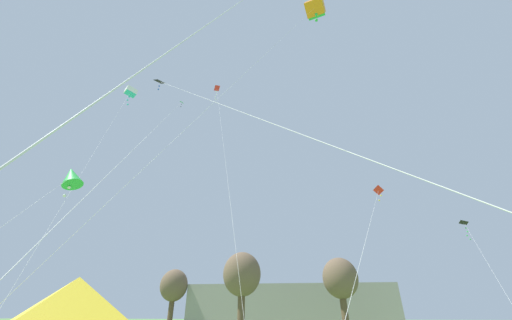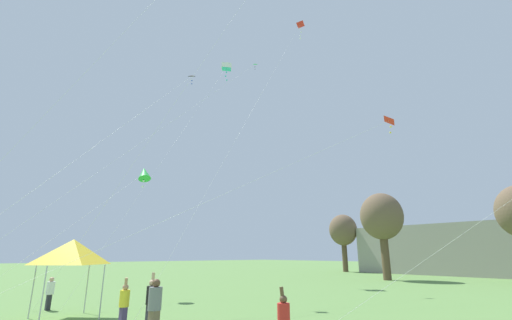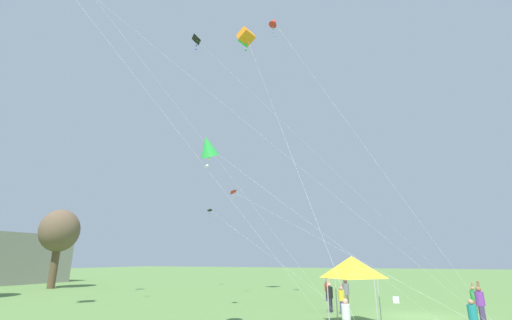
{
  "view_description": "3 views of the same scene",
  "coord_description": "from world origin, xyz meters",
  "px_view_note": "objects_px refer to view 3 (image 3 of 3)",
  "views": [
    {
      "loc": [
        -0.06,
        -2.4,
        2.66
      ],
      "look_at": [
        -1.58,
        9.48,
        9.0
      ],
      "focal_mm": 20.0,
      "sensor_mm": 36.0,
      "label": 1
    },
    {
      "loc": [
        12.76,
        -1.19,
        2.6
      ],
      "look_at": [
        -2.77,
        12.32,
        8.27
      ],
      "focal_mm": 24.0,
      "sensor_mm": 36.0,
      "label": 2
    },
    {
      "loc": [
        -22.54,
        0.45,
        3.07
      ],
      "look_at": [
        -5.07,
        7.68,
        8.56
      ],
      "focal_mm": 24.0,
      "sensor_mm": 36.0,
      "label": 3
    }
  ],
  "objects_px": {
    "kite_black_delta_0": "(211,212)",
    "kite_red_delta_2": "(237,194)",
    "person_grey_shirt": "(346,293)",
    "person_black_shirt": "(330,296)",
    "kite_orange_box_8": "(246,37)",
    "kite_red_diamond_3": "(274,23)",
    "person_red_shirt": "(327,289)",
    "person_purple_shirt": "(480,303)",
    "person_yellow_shirt": "(342,299)",
    "festival_tent": "(352,267)",
    "kite_green_diamond_5": "(208,147)",
    "kite_black_delta_6": "(205,47)",
    "person_green_shirt": "(474,298)",
    "person_white_shirt": "(346,317)",
    "cooler_box": "(396,300)",
    "person_teal_shirt": "(473,317)"
  },
  "relations": [
    {
      "from": "kite_black_delta_0",
      "to": "person_black_shirt",
      "type": "bearing_deg",
      "value": -129.27
    },
    {
      "from": "person_grey_shirt",
      "to": "person_black_shirt",
      "type": "bearing_deg",
      "value": -118.74
    },
    {
      "from": "person_grey_shirt",
      "to": "kite_red_delta_2",
      "type": "bearing_deg",
      "value": 153.64
    },
    {
      "from": "person_red_shirt",
      "to": "kite_green_diamond_5",
      "type": "distance_m",
      "value": 16.97
    },
    {
      "from": "person_purple_shirt",
      "to": "kite_red_diamond_3",
      "type": "relative_size",
      "value": 0.09
    },
    {
      "from": "festival_tent",
      "to": "kite_red_delta_2",
      "type": "xyz_separation_m",
      "value": [
        9.07,
        10.88,
        6.06
      ]
    },
    {
      "from": "kite_orange_box_8",
      "to": "person_black_shirt",
      "type": "bearing_deg",
      "value": -111.79
    },
    {
      "from": "person_red_shirt",
      "to": "person_grey_shirt",
      "type": "xyz_separation_m",
      "value": [
        -3.85,
        -2.01,
        0.15
      ]
    },
    {
      "from": "festival_tent",
      "to": "person_teal_shirt",
      "type": "bearing_deg",
      "value": -102.48
    },
    {
      "from": "person_red_shirt",
      "to": "kite_red_delta_2",
      "type": "distance_m",
      "value": 11.0
    },
    {
      "from": "kite_red_diamond_3",
      "to": "kite_black_delta_6",
      "type": "bearing_deg",
      "value": 168.51
    },
    {
      "from": "cooler_box",
      "to": "kite_orange_box_8",
      "type": "xyz_separation_m",
      "value": [
        -3.66,
        10.65,
        23.02
      ]
    },
    {
      "from": "festival_tent",
      "to": "person_black_shirt",
      "type": "height_order",
      "value": "festival_tent"
    },
    {
      "from": "person_black_shirt",
      "to": "person_yellow_shirt",
      "type": "relative_size",
      "value": 1.1
    },
    {
      "from": "person_teal_shirt",
      "to": "kite_black_delta_6",
      "type": "height_order",
      "value": "kite_black_delta_6"
    },
    {
      "from": "kite_black_delta_0",
      "to": "kite_red_delta_2",
      "type": "distance_m",
      "value": 10.84
    },
    {
      "from": "kite_red_delta_2",
      "to": "kite_red_diamond_3",
      "type": "relative_size",
      "value": 0.76
    },
    {
      "from": "person_red_shirt",
      "to": "person_purple_shirt",
      "type": "distance_m",
      "value": 11.18
    },
    {
      "from": "cooler_box",
      "to": "kite_red_diamond_3",
      "type": "xyz_separation_m",
      "value": [
        -5.9,
        7.05,
        21.89
      ]
    },
    {
      "from": "kite_black_delta_0",
      "to": "kite_green_diamond_5",
      "type": "relative_size",
      "value": 1.57
    },
    {
      "from": "person_green_shirt",
      "to": "kite_green_diamond_5",
      "type": "xyz_separation_m",
      "value": [
        -12.68,
        11.35,
        7.16
      ]
    },
    {
      "from": "festival_tent",
      "to": "kite_green_diamond_5",
      "type": "relative_size",
      "value": 0.32
    },
    {
      "from": "person_grey_shirt",
      "to": "kite_black_delta_0",
      "type": "distance_m",
      "value": 21.71
    },
    {
      "from": "person_green_shirt",
      "to": "person_white_shirt",
      "type": "bearing_deg",
      "value": -18.04
    },
    {
      "from": "festival_tent",
      "to": "kite_black_delta_0",
      "type": "height_order",
      "value": "kite_black_delta_0"
    },
    {
      "from": "kite_black_delta_0",
      "to": "person_white_shirt",
      "type": "bearing_deg",
      "value": -138.02
    },
    {
      "from": "person_red_shirt",
      "to": "kite_green_diamond_5",
      "type": "bearing_deg",
      "value": -37.67
    },
    {
      "from": "person_white_shirt",
      "to": "kite_orange_box_8",
      "type": "xyz_separation_m",
      "value": [
        9.78,
        9.06,
        22.41
      ]
    },
    {
      "from": "person_purple_shirt",
      "to": "kite_green_diamond_5",
      "type": "xyz_separation_m",
      "value": [
        -8.7,
        11.02,
        7.02
      ]
    },
    {
      "from": "person_green_shirt",
      "to": "person_red_shirt",
      "type": "xyz_separation_m",
      "value": [
        2.58,
        9.38,
        0.0
      ]
    },
    {
      "from": "person_teal_shirt",
      "to": "person_white_shirt",
      "type": "xyz_separation_m",
      "value": [
        -1.99,
        4.79,
        0.02
      ]
    },
    {
      "from": "person_teal_shirt",
      "to": "person_green_shirt",
      "type": "bearing_deg",
      "value": 138.28
    },
    {
      "from": "person_purple_shirt",
      "to": "kite_red_delta_2",
      "type": "distance_m",
      "value": 19.36
    },
    {
      "from": "person_green_shirt",
      "to": "person_white_shirt",
      "type": "relative_size",
      "value": 1.13
    },
    {
      "from": "person_grey_shirt",
      "to": "kite_orange_box_8",
      "type": "xyz_separation_m",
      "value": [
        1.01,
        7.78,
        22.25
      ]
    },
    {
      "from": "kite_orange_box_8",
      "to": "kite_red_diamond_3",
      "type": "bearing_deg",
      "value": -121.88
    },
    {
      "from": "person_yellow_shirt",
      "to": "kite_orange_box_8",
      "type": "distance_m",
      "value": 23.96
    },
    {
      "from": "cooler_box",
      "to": "person_purple_shirt",
      "type": "bearing_deg",
      "value": -150.53
    },
    {
      "from": "person_teal_shirt",
      "to": "person_yellow_shirt",
      "type": "bearing_deg",
      "value": -158.94
    },
    {
      "from": "person_yellow_shirt",
      "to": "kite_black_delta_6",
      "type": "distance_m",
      "value": 16.85
    },
    {
      "from": "person_green_shirt",
      "to": "person_white_shirt",
      "type": "distance_m",
      "value": 11.74
    },
    {
      "from": "festival_tent",
      "to": "person_yellow_shirt",
      "type": "distance_m",
      "value": 4.0
    },
    {
      "from": "festival_tent",
      "to": "kite_black_delta_6",
      "type": "xyz_separation_m",
      "value": [
        -3.48,
        7.06,
        12.39
      ]
    },
    {
      "from": "kite_red_delta_2",
      "to": "kite_black_delta_6",
      "type": "bearing_deg",
      "value": -163.07
    },
    {
      "from": "cooler_box",
      "to": "kite_black_delta_6",
      "type": "height_order",
      "value": "kite_black_delta_6"
    },
    {
      "from": "person_green_shirt",
      "to": "person_red_shirt",
      "type": "distance_m",
      "value": 9.73
    },
    {
      "from": "cooler_box",
      "to": "person_red_shirt",
      "type": "distance_m",
      "value": 4.99
    },
    {
      "from": "person_teal_shirt",
      "to": "person_black_shirt",
      "type": "relative_size",
      "value": 0.77
    },
    {
      "from": "festival_tent",
      "to": "person_green_shirt",
      "type": "distance_m",
      "value": 9.47
    },
    {
      "from": "festival_tent",
      "to": "kite_red_diamond_3",
      "type": "distance_m",
      "value": 20.66
    }
  ]
}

